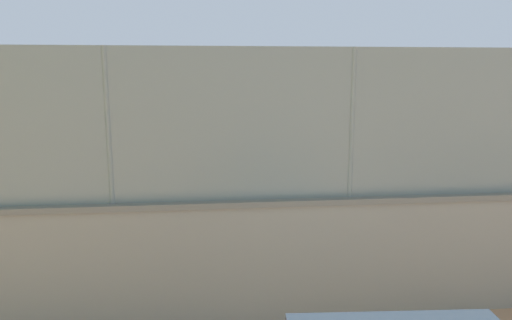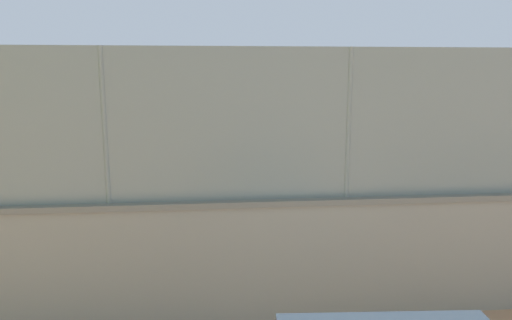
{
  "view_description": "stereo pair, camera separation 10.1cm",
  "coord_description": "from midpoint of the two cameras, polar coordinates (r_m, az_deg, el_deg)",
  "views": [
    {
      "loc": [
        0.85,
        17.69,
        3.37
      ],
      "look_at": [
        -0.41,
        6.38,
        1.25
      ],
      "focal_mm": 32.82,
      "sensor_mm": 36.0,
      "label": 1
    },
    {
      "loc": [
        0.75,
        17.7,
        3.37
      ],
      "look_at": [
        -0.41,
        6.38,
        1.25
      ],
      "focal_mm": 32.82,
      "sensor_mm": 36.0,
      "label": 2
    }
  ],
  "objects": [
    {
      "name": "ground_plane",
      "position": [
        18.03,
        -3.23,
        -0.24
      ],
      "size": [
        260.0,
        260.0,
        0.0
      ],
      "primitive_type": "plane",
      "color": "tan"
    },
    {
      "name": "perimeter_wall",
      "position": [
        6.76,
        11.06,
        -11.38
      ],
      "size": [
        25.61,
        0.47,
        1.72
      ],
      "color": "gray",
      "rests_on": "ground_plane"
    },
    {
      "name": "fence_panel_on_wall",
      "position": [
        6.32,
        11.64,
        4.33
      ],
      "size": [
        25.17,
        0.23,
        1.99
      ],
      "color": "gray",
      "rests_on": "perimeter_wall"
    },
    {
      "name": "player_foreground_swinging",
      "position": [
        18.11,
        14.65,
        2.78
      ],
      "size": [
        0.74,
        1.24,
        1.73
      ],
      "color": "#B2B2B2",
      "rests_on": "ground_plane"
    },
    {
      "name": "player_crossing_court",
      "position": [
        14.59,
        -23.72,
        -0.27
      ],
      "size": [
        1.21,
        0.7,
        1.47
      ],
      "color": "#591919",
      "rests_on": "ground_plane"
    },
    {
      "name": "sports_ball",
      "position": [
        17.62,
        15.99,
        -0.53
      ],
      "size": [
        0.22,
        0.22,
        0.22
      ],
      "primitive_type": "sphere",
      "color": "yellow",
      "rests_on": "ground_plane"
    },
    {
      "name": "courtside_bench",
      "position": [
        8.33,
        -13.17,
        -10.17
      ],
      "size": [
        1.6,
        0.39,
        0.87
      ],
      "color": "brown",
      "rests_on": "ground_plane"
    }
  ]
}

